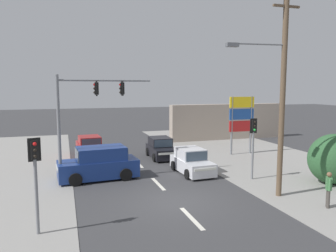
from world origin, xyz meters
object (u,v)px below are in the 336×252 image
object	(u,v)px
pedestal_signal_right_kerb	(253,138)
hatchback_oncoming_mid	(161,148)
traffic_signal_mast	(83,109)
hatchback_crossing_left	(192,162)
suv_kerbside_parked	(99,164)
sedan_oncoming_near	(90,147)
utility_pole_foreground_right	(281,85)
pedestal_signal_left_kerb	(35,170)
shopping_plaza_sign	(242,117)
pedestrian_at_kerb	(329,188)

from	to	relation	value
pedestal_signal_right_kerb	hatchback_oncoming_mid	size ratio (longest dim) A/B	0.97
traffic_signal_mast	hatchback_crossing_left	xyz separation A→B (m)	(6.47, -0.10, -3.44)
hatchback_crossing_left	hatchback_oncoming_mid	xyz separation A→B (m)	(-0.57, 4.85, 0.00)
hatchback_crossing_left	suv_kerbside_parked	size ratio (longest dim) A/B	0.79
sedan_oncoming_near	utility_pole_foreground_right	bearing A→B (deg)	-57.19
pedestal_signal_left_kerb	suv_kerbside_parked	bearing A→B (deg)	66.63
shopping_plaza_sign	hatchback_oncoming_mid	bearing A→B (deg)	174.20
hatchback_crossing_left	hatchback_oncoming_mid	size ratio (longest dim) A/B	1.01
suv_kerbside_parked	pedestrian_at_kerb	size ratio (longest dim) A/B	2.86
suv_kerbside_parked	hatchback_crossing_left	bearing A→B (deg)	-3.69
shopping_plaza_sign	hatchback_oncoming_mid	size ratio (longest dim) A/B	1.25
sedan_oncoming_near	hatchback_oncoming_mid	size ratio (longest dim) A/B	1.18
pedestal_signal_left_kerb	pedestal_signal_right_kerb	bearing A→B (deg)	18.94
pedestal_signal_left_kerb	hatchback_oncoming_mid	world-z (taller)	pedestal_signal_left_kerb
pedestal_signal_left_kerb	pedestrian_at_kerb	bearing A→B (deg)	-5.09
traffic_signal_mast	pedestrian_at_kerb	world-z (taller)	traffic_signal_mast
suv_kerbside_parked	pedestal_signal_right_kerb	bearing A→B (deg)	-18.25
pedestal_signal_left_kerb	pedestrian_at_kerb	distance (m)	12.19
pedestal_signal_left_kerb	suv_kerbside_parked	world-z (taller)	pedestal_signal_left_kerb
pedestal_signal_right_kerb	pedestal_signal_left_kerb	world-z (taller)	same
suv_kerbside_parked	sedan_oncoming_near	distance (m)	6.72
hatchback_crossing_left	pedestrian_at_kerb	distance (m)	8.18
hatchback_crossing_left	sedan_oncoming_near	world-z (taller)	sedan_oncoming_near
utility_pole_foreground_right	pedestal_signal_left_kerb	world-z (taller)	utility_pole_foreground_right
traffic_signal_mast	shopping_plaza_sign	size ratio (longest dim) A/B	1.30
traffic_signal_mast	pedestal_signal_left_kerb	world-z (taller)	traffic_signal_mast
pedestal_signal_right_kerb	pedestrian_at_kerb	distance (m)	5.23
utility_pole_foreground_right	shopping_plaza_sign	size ratio (longest dim) A/B	2.20
sedan_oncoming_near	pedestrian_at_kerb	world-z (taller)	pedestrian_at_kerb
pedestal_signal_right_kerb	hatchback_oncoming_mid	xyz separation A→B (m)	(-3.38, 7.27, -1.71)
utility_pole_foreground_right	pedestal_signal_left_kerb	distance (m)	11.30
pedestal_signal_right_kerb	utility_pole_foreground_right	bearing A→B (deg)	-99.03
utility_pole_foreground_right	pedestal_signal_right_kerb	world-z (taller)	utility_pole_foreground_right
hatchback_crossing_left	pedestrian_at_kerb	world-z (taller)	pedestrian_at_kerb
pedestrian_at_kerb	hatchback_oncoming_mid	bearing A→B (deg)	108.62
utility_pole_foreground_right	pedestal_signal_right_kerb	bearing A→B (deg)	80.97
utility_pole_foreground_right	sedan_oncoming_near	distance (m)	15.52
pedestal_signal_right_kerb	pedestrian_at_kerb	world-z (taller)	pedestal_signal_right_kerb
traffic_signal_mast	pedestal_signal_right_kerb	bearing A→B (deg)	-15.20
shopping_plaza_sign	hatchback_crossing_left	world-z (taller)	shopping_plaza_sign
suv_kerbside_parked	shopping_plaza_sign	bearing A→B (deg)	18.41
pedestal_signal_right_kerb	traffic_signal_mast	bearing A→B (deg)	164.80
utility_pole_foreground_right	hatchback_crossing_left	xyz separation A→B (m)	(-2.34, 5.34, -4.73)
hatchback_oncoming_mid	suv_kerbside_parked	bearing A→B (deg)	-138.39
traffic_signal_mast	sedan_oncoming_near	bearing A→B (deg)	83.49
pedestal_signal_left_kerb	hatchback_crossing_left	xyz separation A→B (m)	(8.50, 6.30, -1.71)
utility_pole_foreground_right	pedestrian_at_kerb	distance (m)	5.09
pedestal_signal_right_kerb	suv_kerbside_parked	bearing A→B (deg)	161.75
sedan_oncoming_near	pedestrian_at_kerb	size ratio (longest dim) A/B	2.65
hatchback_oncoming_mid	traffic_signal_mast	bearing A→B (deg)	-141.14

